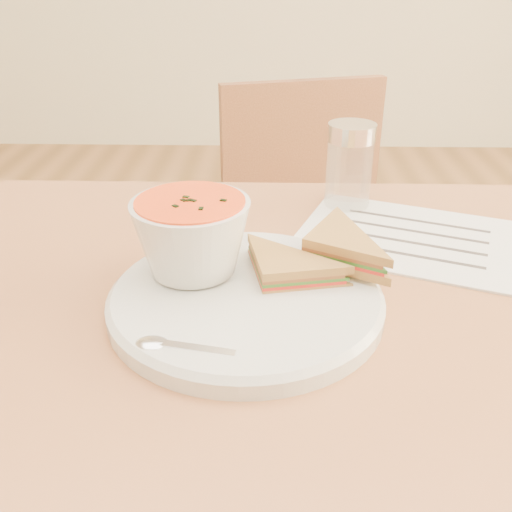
# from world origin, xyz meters

# --- Properties ---
(chair_far) EXTENTS (0.46, 0.46, 0.84)m
(chair_far) POSITION_xyz_m (0.05, 0.58, 0.42)
(chair_far) COLOR #5A321B
(chair_far) RESTS_ON floor
(plate) EXTENTS (0.32, 0.32, 0.02)m
(plate) POSITION_xyz_m (-0.09, -0.02, 0.76)
(plate) COLOR silver
(plate) RESTS_ON dining_table
(soup_bowl) EXTENTS (0.15, 0.15, 0.09)m
(soup_bowl) POSITION_xyz_m (-0.15, 0.02, 0.81)
(soup_bowl) COLOR silver
(soup_bowl) RESTS_ON plate
(sandwich_half_a) EXTENTS (0.11, 0.11, 0.03)m
(sandwich_half_a) POSITION_xyz_m (-0.07, -0.03, 0.78)
(sandwich_half_a) COLOR #BC8042
(sandwich_half_a) RESTS_ON plate
(sandwich_half_b) EXTENTS (0.13, 0.13, 0.03)m
(sandwich_half_b) POSITION_xyz_m (-0.03, 0.03, 0.79)
(sandwich_half_b) COLOR #BC8042
(sandwich_half_b) RESTS_ON plate
(spoon) EXTENTS (0.16, 0.06, 0.01)m
(spoon) POSITION_xyz_m (-0.13, -0.12, 0.77)
(spoon) COLOR silver
(spoon) RESTS_ON plate
(paper_menu) EXTENTS (0.34, 0.29, 0.00)m
(paper_menu) POSITION_xyz_m (0.11, 0.15, 0.75)
(paper_menu) COLOR white
(paper_menu) RESTS_ON dining_table
(condiment_shaker) EXTENTS (0.08, 0.08, 0.12)m
(condiment_shaker) POSITION_xyz_m (0.04, 0.26, 0.81)
(condiment_shaker) COLOR silver
(condiment_shaker) RESTS_ON dining_table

